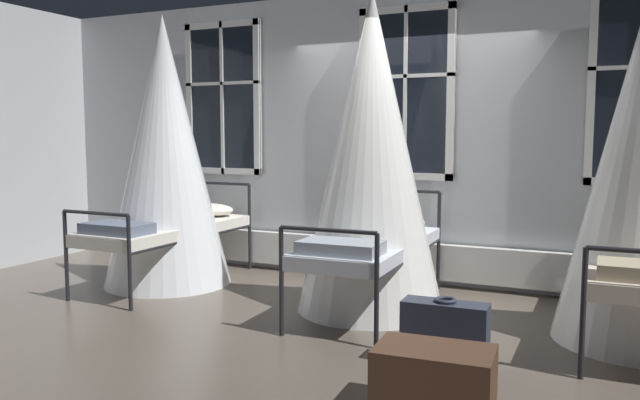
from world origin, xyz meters
name	(u,v)px	position (x,y,z in m)	size (l,w,h in m)	color
ground	(362,311)	(0.00, 0.00, 0.00)	(20.82, 20.82, 0.00)	brown
back_wall_with_windows	(408,137)	(0.00, 1.31, 1.50)	(8.85, 0.10, 3.01)	silver
window_bank	(404,179)	(0.00, 1.19, 1.07)	(5.36, 0.10, 2.74)	black
cot_first	(166,155)	(-2.19, 0.15, 1.32)	(1.28, 1.99, 2.72)	black
cot_second	(371,157)	(0.04, 0.09, 1.34)	(1.28, 1.99, 2.75)	black
suitcase_dark	(445,335)	(0.98, -1.03, 0.22)	(0.56, 0.22, 0.47)	#2D3342
travel_trunk	(434,381)	(1.09, -1.74, 0.19)	(0.64, 0.40, 0.37)	#472D1E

